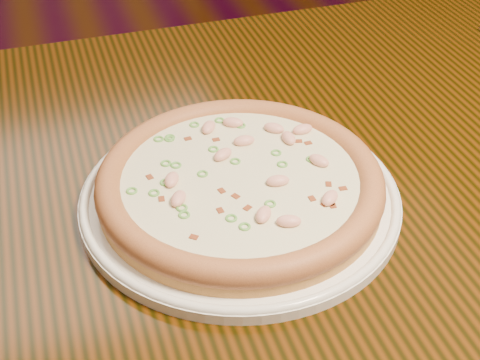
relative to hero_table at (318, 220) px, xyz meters
name	(u,v)px	position (x,y,z in m)	size (l,w,h in m)	color
hero_table	(318,220)	(0.00, 0.00, 0.00)	(1.20, 0.80, 0.75)	black
plate	(240,196)	(-0.12, -0.05, 0.11)	(0.34, 0.34, 0.02)	white
pizza	(240,182)	(-0.12, -0.05, 0.13)	(0.30, 0.30, 0.03)	#C68643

